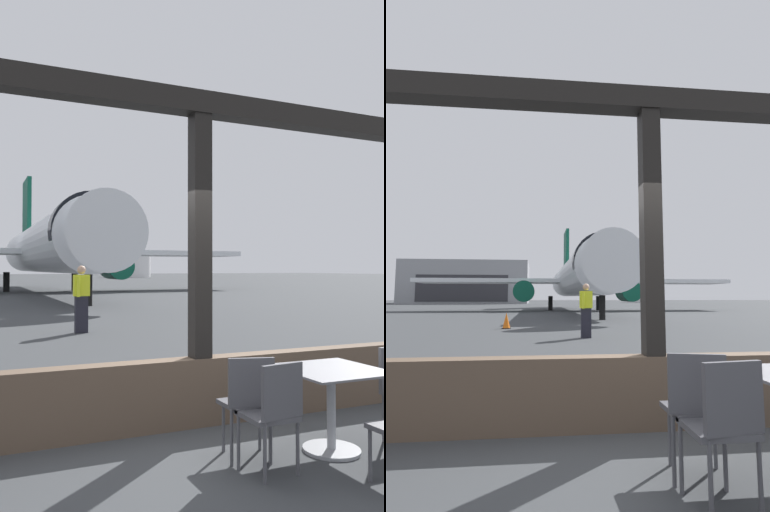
% 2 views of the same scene
% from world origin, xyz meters
% --- Properties ---
extents(ground_plane, '(220.00, 220.00, 0.00)m').
position_xyz_m(ground_plane, '(0.00, 40.00, 0.00)').
color(ground_plane, '#383A3D').
extents(window_frame, '(8.74, 0.24, 3.57)m').
position_xyz_m(window_frame, '(0.00, 0.00, 1.22)').
color(window_frame, brown).
rests_on(window_frame, ground).
extents(cafe_chair_window_left, '(0.43, 0.43, 0.91)m').
position_xyz_m(cafe_chair_window_left, '(-0.01, -1.47, 0.54)').
color(cafe_chair_window_left, '#4C4C51').
rests_on(cafe_chair_window_left, ground).
extents(cafe_chair_aisle_left, '(0.47, 0.47, 0.91)m').
position_xyz_m(cafe_chair_aisle_left, '(-0.05, -1.11, 0.55)').
color(cafe_chair_aisle_left, '#4C4C51').
rests_on(cafe_chair_aisle_left, ground).
extents(airplane, '(29.72, 32.27, 9.84)m').
position_xyz_m(airplane, '(2.57, 30.18, 3.10)').
color(airplane, silver).
rests_on(airplane, ground).
extents(ground_crew_worker, '(0.40, 0.51, 1.74)m').
position_xyz_m(ground_crew_worker, '(0.40, 8.26, 0.90)').
color(ground_crew_worker, black).
rests_on(ground_crew_worker, ground).
extents(traffic_cone, '(0.36, 0.36, 0.66)m').
position_xyz_m(traffic_cone, '(-2.44, 12.10, 0.31)').
color(traffic_cone, orange).
rests_on(traffic_cone, ground).
extents(distant_hangar, '(24.51, 16.48, 8.50)m').
position_xyz_m(distant_hangar, '(-15.27, 77.22, 4.25)').
color(distant_hangar, gray).
rests_on(distant_hangar, ground).
extents(fuel_storage_tank, '(6.30, 6.30, 5.06)m').
position_xyz_m(fuel_storage_tank, '(26.18, 87.29, 2.53)').
color(fuel_storage_tank, white).
rests_on(fuel_storage_tank, ground).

